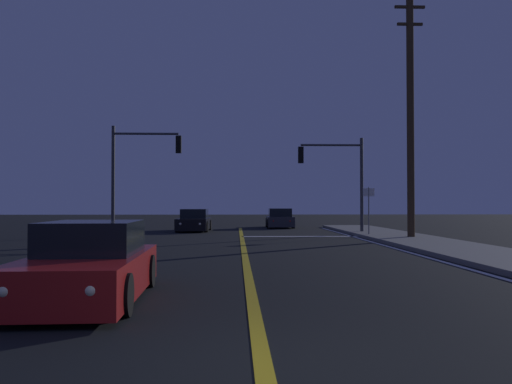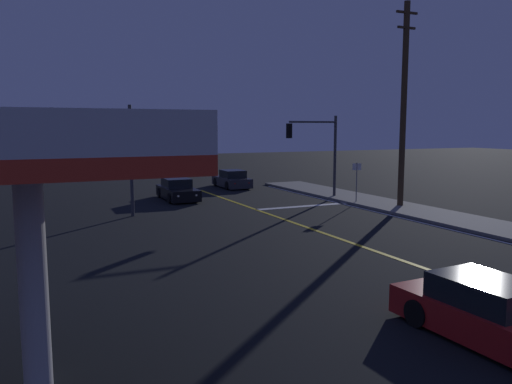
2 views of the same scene
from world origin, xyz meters
The scene contains 12 objects.
ground_plane centered at (0.00, 0.00, 0.00)m, with size 160.00×160.00×0.00m, color black.
sidewalk_right centered at (7.44, 11.85, 0.07)m, with size 3.20×42.68×0.15m, color slate.
lane_line_center centered at (0.00, 11.85, 0.01)m, with size 0.20×40.31×0.01m, color gold.
lane_line_edge_right centered at (5.59, 11.85, 0.01)m, with size 0.16×40.31×0.01m, color white.
stop_bar centered at (2.92, 22.21, 0.01)m, with size 5.84×0.50×0.01m, color white.
car_following_oncoming_black centered at (-2.83, 28.04, 0.58)m, with size 1.97×4.53×1.34m.
car_distant_tail_charcoal centered at (2.76, 32.60, 0.58)m, with size 1.93×4.25×1.34m.
car_mid_block_red centered at (-2.79, 4.19, 0.58)m, with size 1.99×4.71×1.34m.
traffic_signal_near_right centered at (5.31, 24.51, 3.52)m, with size 3.60×0.28×5.29m.
traffic_signal_far_left centered at (-5.37, 23.11, 3.78)m, with size 3.60×0.28×5.69m.
utility_pole_right centered at (7.74, 19.44, 5.81)m, with size 1.40×0.33×11.36m.
street_sign_corner centered at (6.34, 21.71, 1.67)m, with size 0.56×0.13×2.48m.
Camera 1 is at (-0.28, -5.33, 1.65)m, focal length 38.37 mm.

